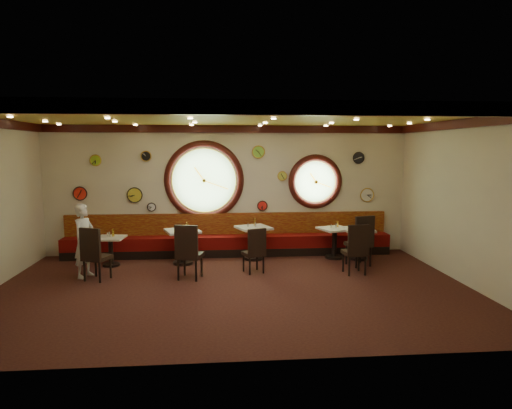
# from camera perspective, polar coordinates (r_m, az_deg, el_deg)

# --- Properties ---
(floor) EXTENTS (9.00, 6.00, 0.00)m
(floor) POSITION_cam_1_polar(r_m,az_deg,el_deg) (8.79, -2.84, -10.43)
(floor) COLOR black
(floor) RESTS_ON ground
(ceiling) EXTENTS (9.00, 6.00, 0.02)m
(ceiling) POSITION_cam_1_polar(r_m,az_deg,el_deg) (8.40, -2.97, 10.87)
(ceiling) COLOR gold
(ceiling) RESTS_ON wall_back
(wall_back) EXTENTS (9.00, 0.02, 3.20)m
(wall_back) POSITION_cam_1_polar(r_m,az_deg,el_deg) (11.43, -3.46, 1.81)
(wall_back) COLOR beige
(wall_back) RESTS_ON floor
(wall_front) EXTENTS (9.00, 0.02, 3.20)m
(wall_front) POSITION_cam_1_polar(r_m,az_deg,el_deg) (5.48, -1.73, -3.83)
(wall_front) COLOR beige
(wall_front) RESTS_ON floor
(wall_right) EXTENTS (0.02, 6.00, 3.20)m
(wall_right) POSITION_cam_1_polar(r_m,az_deg,el_deg) (9.71, 24.67, 0.27)
(wall_right) COLOR beige
(wall_right) RESTS_ON floor
(molding_back) EXTENTS (9.00, 0.10, 0.18)m
(molding_back) POSITION_cam_1_polar(r_m,az_deg,el_deg) (11.34, -3.51, 9.40)
(molding_back) COLOR black
(molding_back) RESTS_ON wall_back
(molding_front) EXTENTS (9.00, 0.10, 0.18)m
(molding_front) POSITION_cam_1_polar(r_m,az_deg,el_deg) (5.46, -1.82, 12.04)
(molding_front) COLOR black
(molding_front) RESTS_ON wall_back
(molding_right) EXTENTS (0.10, 6.00, 0.18)m
(molding_right) POSITION_cam_1_polar(r_m,az_deg,el_deg) (9.65, 24.87, 9.21)
(molding_right) COLOR black
(molding_right) RESTS_ON wall_back
(banquette_base) EXTENTS (8.00, 0.55, 0.20)m
(banquette_base) POSITION_cam_1_polar(r_m,az_deg,el_deg) (11.39, -3.37, -5.86)
(banquette_base) COLOR black
(banquette_base) RESTS_ON floor
(banquette_seat) EXTENTS (8.00, 0.55, 0.30)m
(banquette_seat) POSITION_cam_1_polar(r_m,az_deg,el_deg) (11.33, -3.38, -4.63)
(banquette_seat) COLOR #570707
(banquette_seat) RESTS_ON banquette_base
(banquette_back) EXTENTS (8.00, 0.10, 0.55)m
(banquette_back) POSITION_cam_1_polar(r_m,az_deg,el_deg) (11.48, -3.43, -2.45)
(banquette_back) COLOR #640B07
(banquette_back) RESTS_ON wall_back
(porthole_left_glass) EXTENTS (1.66, 0.02, 1.66)m
(porthole_left_glass) POSITION_cam_1_polar(r_m,az_deg,el_deg) (11.40, -6.49, 3.02)
(porthole_left_glass) COLOR #87BC71
(porthole_left_glass) RESTS_ON wall_back
(porthole_left_frame) EXTENTS (1.98, 0.18, 1.98)m
(porthole_left_frame) POSITION_cam_1_polar(r_m,az_deg,el_deg) (11.39, -6.49, 3.02)
(porthole_left_frame) COLOR black
(porthole_left_frame) RESTS_ON wall_back
(porthole_left_ring) EXTENTS (1.61, 0.03, 1.61)m
(porthole_left_ring) POSITION_cam_1_polar(r_m,az_deg,el_deg) (11.36, -6.50, 3.01)
(porthole_left_ring) COLOR gold
(porthole_left_ring) RESTS_ON wall_back
(porthole_right_glass) EXTENTS (1.10, 0.02, 1.10)m
(porthole_right_glass) POSITION_cam_1_polar(r_m,az_deg,el_deg) (11.68, 7.40, 2.86)
(porthole_right_glass) COLOR #87BC71
(porthole_right_glass) RESTS_ON wall_back
(porthole_right_frame) EXTENTS (1.38, 0.18, 1.38)m
(porthole_right_frame) POSITION_cam_1_polar(r_m,az_deg,el_deg) (11.66, 7.41, 2.85)
(porthole_right_frame) COLOR black
(porthole_right_frame) RESTS_ON wall_back
(porthole_right_ring) EXTENTS (1.09, 0.03, 1.09)m
(porthole_right_ring) POSITION_cam_1_polar(r_m,az_deg,el_deg) (11.63, 7.45, 2.84)
(porthole_right_ring) COLOR gold
(porthole_right_ring) RESTS_ON wall_back
(wall_clock_0) EXTENTS (0.26, 0.03, 0.26)m
(wall_clock_0) POSITION_cam_1_polar(r_m,az_deg,el_deg) (11.71, -19.41, 5.22)
(wall_clock_0) COLOR #8BB424
(wall_clock_0) RESTS_ON wall_back
(wall_clock_1) EXTENTS (0.22, 0.03, 0.22)m
(wall_clock_1) POSITION_cam_1_polar(r_m,az_deg,el_deg) (11.48, 3.29, 3.58)
(wall_clock_1) COLOR #CAD145
(wall_clock_1) RESTS_ON wall_back
(wall_clock_2) EXTENTS (0.36, 0.03, 0.36)m
(wall_clock_2) POSITION_cam_1_polar(r_m,az_deg,el_deg) (11.57, -14.92, 1.15)
(wall_clock_2) COLOR gold
(wall_clock_2) RESTS_ON wall_back
(wall_clock_3) EXTENTS (0.24, 0.03, 0.24)m
(wall_clock_3) POSITION_cam_1_polar(r_m,az_deg,el_deg) (11.49, 0.80, -0.16)
(wall_clock_3) COLOR red
(wall_clock_3) RESTS_ON wall_back
(wall_clock_4) EXTENTS (0.32, 0.03, 0.32)m
(wall_clock_4) POSITION_cam_1_polar(r_m,az_deg,el_deg) (11.86, -21.13, 1.29)
(wall_clock_4) COLOR red
(wall_clock_4) RESTS_ON wall_back
(wall_clock_5) EXTENTS (0.24, 0.03, 0.24)m
(wall_clock_5) POSITION_cam_1_polar(r_m,az_deg,el_deg) (11.47, -13.59, 5.90)
(wall_clock_5) COLOR black
(wall_clock_5) RESTS_ON wall_back
(wall_clock_6) EXTENTS (0.28, 0.03, 0.28)m
(wall_clock_6) POSITION_cam_1_polar(r_m,az_deg,el_deg) (11.90, 12.69, 5.71)
(wall_clock_6) COLOR black
(wall_clock_6) RESTS_ON wall_back
(wall_clock_7) EXTENTS (0.30, 0.03, 0.30)m
(wall_clock_7) POSITION_cam_1_polar(r_m,az_deg,el_deg) (11.39, 0.31, 6.59)
(wall_clock_7) COLOR #89CE40
(wall_clock_7) RESTS_ON wall_back
(wall_clock_8) EXTENTS (0.20, 0.03, 0.20)m
(wall_clock_8) POSITION_cam_1_polar(r_m,az_deg,el_deg) (11.54, -12.92, -0.31)
(wall_clock_8) COLOR white
(wall_clock_8) RESTS_ON wall_back
(wall_clock_9) EXTENTS (0.34, 0.03, 0.34)m
(wall_clock_9) POSITION_cam_1_polar(r_m,az_deg,el_deg) (12.03, 13.70, 1.16)
(wall_clock_9) COLOR silver
(wall_clock_9) RESTS_ON wall_back
(table_a) EXTENTS (0.66, 0.66, 0.66)m
(table_a) POSITION_cam_1_polar(r_m,az_deg,el_deg) (10.80, -17.70, -5.16)
(table_a) COLOR black
(table_a) RESTS_ON floor
(table_b) EXTENTS (0.90, 0.90, 0.80)m
(table_b) POSITION_cam_1_polar(r_m,az_deg,el_deg) (10.57, -9.15, -4.71)
(table_b) COLOR black
(table_b) RESTS_ON floor
(table_c) EXTENTS (0.92, 0.92, 0.79)m
(table_c) POSITION_cam_1_polar(r_m,az_deg,el_deg) (10.87, -0.31, -4.30)
(table_c) COLOR black
(table_c) RESTS_ON floor
(table_d) EXTENTS (0.86, 0.86, 0.74)m
(table_d) POSITION_cam_1_polar(r_m,az_deg,el_deg) (11.15, 9.78, -4.28)
(table_d) COLOR black
(table_d) RESTS_ON floor
(table_e) EXTENTS (0.76, 0.76, 0.75)m
(table_e) POSITION_cam_1_polar(r_m,az_deg,el_deg) (11.16, 12.75, -4.34)
(table_e) COLOR black
(table_e) RESTS_ON floor
(chair_a) EXTENTS (0.60, 0.60, 0.67)m
(chair_a) POSITION_cam_1_polar(r_m,az_deg,el_deg) (9.65, -19.62, -5.44)
(chair_a) COLOR black
(chair_a) RESTS_ON floor
(chair_b) EXTENTS (0.58, 0.58, 0.70)m
(chair_b) POSITION_cam_1_polar(r_m,az_deg,el_deg) (9.27, -8.48, -5.44)
(chair_b) COLOR black
(chair_b) RESTS_ON floor
(chair_c) EXTENTS (0.52, 0.52, 0.60)m
(chair_c) POSITION_cam_1_polar(r_m,az_deg,el_deg) (9.65, -0.10, -5.41)
(chair_c) COLOR black
(chair_c) RESTS_ON floor
(chair_d) EXTENTS (0.49, 0.49, 0.67)m
(chair_d) POSITION_cam_1_polar(r_m,az_deg,el_deg) (9.76, 12.44, -5.08)
(chair_d) COLOR black
(chair_d) RESTS_ON floor
(chair_e) EXTENTS (0.61, 0.61, 0.72)m
(chair_e) POSITION_cam_1_polar(r_m,az_deg,el_deg) (10.47, 13.08, -4.03)
(chair_e) COLOR black
(chair_e) RESTS_ON floor
(condiment_a_salt) EXTENTS (0.03, 0.03, 0.09)m
(condiment_a_salt) POSITION_cam_1_polar(r_m,az_deg,el_deg) (10.85, -18.06, -3.57)
(condiment_a_salt) COLOR silver
(condiment_a_salt) RESTS_ON table_a
(condiment_b_salt) EXTENTS (0.04, 0.04, 0.10)m
(condiment_b_salt) POSITION_cam_1_polar(r_m,az_deg,el_deg) (10.60, -9.46, -2.78)
(condiment_b_salt) COLOR #BDBDC1
(condiment_b_salt) RESTS_ON table_b
(condiment_c_salt) EXTENTS (0.03, 0.03, 0.09)m
(condiment_c_salt) POSITION_cam_1_polar(r_m,az_deg,el_deg) (10.80, -1.02, -2.57)
(condiment_c_salt) COLOR #B8B8BC
(condiment_c_salt) RESTS_ON table_c
(condiment_d_salt) EXTENTS (0.03, 0.03, 0.09)m
(condiment_d_salt) POSITION_cam_1_polar(r_m,az_deg,el_deg) (11.07, 9.35, -2.68)
(condiment_d_salt) COLOR silver
(condiment_d_salt) RESTS_ON table_d
(condiment_a_pepper) EXTENTS (0.04, 0.04, 0.11)m
(condiment_a_pepper) POSITION_cam_1_polar(r_m,az_deg,el_deg) (10.78, -17.84, -3.58)
(condiment_a_pepper) COLOR silver
(condiment_a_pepper) RESTS_ON table_a
(condiment_b_pepper) EXTENTS (0.03, 0.03, 0.10)m
(condiment_b_pepper) POSITION_cam_1_polar(r_m,az_deg,el_deg) (10.45, -8.80, -2.94)
(condiment_b_pepper) COLOR silver
(condiment_b_pepper) RESTS_ON table_b
(condiment_c_pepper) EXTENTS (0.04, 0.04, 0.11)m
(condiment_c_pepper) POSITION_cam_1_polar(r_m,az_deg,el_deg) (10.76, -0.07, -2.55)
(condiment_c_pepper) COLOR silver
(condiment_c_pepper) RESTS_ON table_c
(condiment_d_pepper) EXTENTS (0.04, 0.04, 0.10)m
(condiment_d_pepper) POSITION_cam_1_polar(r_m,az_deg,el_deg) (11.09, 9.98, -2.63)
(condiment_d_pepper) COLOR silver
(condiment_d_pepper) RESTS_ON table_d
(condiment_a_bottle) EXTENTS (0.06, 0.06, 0.18)m
(condiment_a_bottle) POSITION_cam_1_polar(r_m,az_deg,el_deg) (10.79, -17.43, -3.36)
(condiment_a_bottle) COLOR yellow
(condiment_a_bottle) RESTS_ON table_a
(condiment_b_bottle) EXTENTS (0.05, 0.05, 0.16)m
(condiment_b_bottle) POSITION_cam_1_polar(r_m,az_deg,el_deg) (10.62, -8.61, -2.60)
(condiment_b_bottle) COLOR gold
(condiment_b_bottle) RESTS_ON table_b
(condiment_c_bottle) EXTENTS (0.06, 0.06, 0.18)m
(condiment_c_bottle) POSITION_cam_1_polar(r_m,az_deg,el_deg) (10.91, -0.13, -2.21)
(condiment_c_bottle) COLOR gold
(condiment_c_bottle) RESTS_ON table_c
(condiment_d_bottle) EXTENTS (0.05, 0.05, 0.15)m
(condiment_d_bottle) POSITION_cam_1_polar(r_m,az_deg,el_deg) (11.22, 10.16, -2.43)
(condiment_d_bottle) COLOR gold
(condiment_d_bottle) RESTS_ON table_d
(condiment_e_salt) EXTENTS (0.03, 0.03, 0.09)m
(condiment_e_salt) POSITION_cam_1_polar(r_m,az_deg,el_deg) (11.08, 12.62, -2.71)
(condiment_e_salt) COLOR silver
(condiment_e_salt) RESTS_ON table_e
(condiment_e_pepper) EXTENTS (0.04, 0.04, 0.11)m
(condiment_e_pepper) POSITION_cam_1_polar(r_m,az_deg,el_deg) (11.06, 12.94, -2.69)
(condiment_e_pepper) COLOR silver
(condiment_e_pepper) RESTS_ON table_e
(condiment_e_bottle) EXTENTS (0.04, 0.04, 0.14)m
(condiment_e_bottle) POSITION_cam_1_polar(r_m,az_deg,el_deg) (11.18, 12.88, -2.52)
(condiment_e_bottle) COLOR gold
(condiment_e_bottle) RESTS_ON table_e
(waiter) EXTENTS (0.54, 0.65, 1.52)m
(waiter) POSITION_cam_1_polar(r_m,az_deg,el_deg) (9.99, -20.66, -4.24)
(waiter) COLOR white
(waiter) RESTS_ON floor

